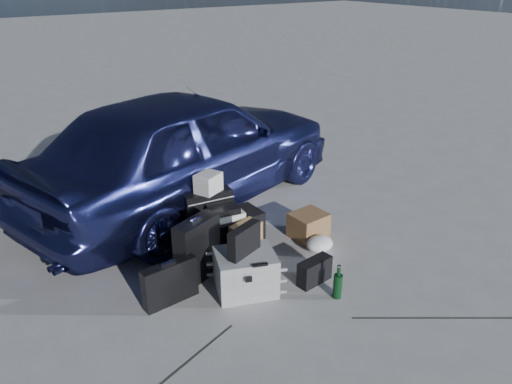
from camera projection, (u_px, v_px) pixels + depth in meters
ground at (278, 287)px, 4.73m from camera, size 60.00×60.00×0.00m
car at (186, 147)px, 6.12m from camera, size 4.66×2.90×1.48m
pelican_case at (246, 272)px, 4.60m from camera, size 0.66×0.60×0.39m
laptop_bag at (244, 240)px, 4.47m from camera, size 0.38×0.20×0.28m
briefcase at (170, 283)px, 4.44m from camera, size 0.52×0.15×0.40m
suitcase_left at (197, 250)px, 4.74m from camera, size 0.51×0.33×0.63m
suitcase_right at (208, 217)px, 5.35m from camera, size 0.53×0.25×0.62m
white_carton at (208, 183)px, 5.18m from camera, size 0.31×0.29×0.20m
duffel_bag at (226, 233)px, 5.26m from camera, size 0.79×0.35×0.39m
flat_box_white at (224, 214)px, 5.17m from camera, size 0.41×0.33×0.07m
flat_box_black at (223, 209)px, 5.12m from camera, size 0.35×0.29×0.07m
kraft_bag at (246, 242)px, 5.07m from camera, size 0.35×0.26×0.42m
cardboard_box at (308, 225)px, 5.55m from camera, size 0.39×0.35×0.28m
plastic_bag at (320, 244)px, 5.30m from camera, size 0.32×0.28×0.16m
messenger_bag at (315, 271)px, 4.75m from camera, size 0.37×0.17×0.25m
green_bottle at (338, 282)px, 4.51m from camera, size 0.10×0.10×0.33m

